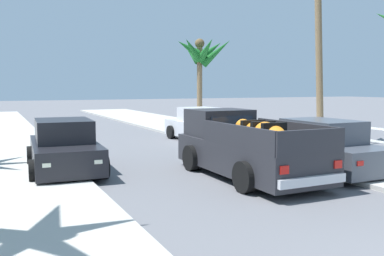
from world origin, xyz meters
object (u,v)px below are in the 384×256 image
(pickup_truck, at_px, (244,147))
(palm_tree_right_fore, at_px, (201,54))
(car_left_mid, at_px, (320,148))
(car_right_near, at_px, (201,125))
(car_left_near, at_px, (64,148))

(pickup_truck, xyz_separation_m, palm_tree_right_fore, (5.64, 13.77, 3.69))
(car_left_mid, height_order, palm_tree_right_fore, palm_tree_right_fore)
(car_right_near, bearing_deg, palm_tree_right_fore, 63.13)
(car_left_mid, bearing_deg, palm_tree_right_fore, 76.96)
(pickup_truck, xyz_separation_m, car_left_near, (-4.40, 2.80, -0.10))
(car_left_near, xyz_separation_m, car_left_mid, (6.75, -3.24, 0.00))
(car_left_near, bearing_deg, palm_tree_right_fore, 47.53)
(palm_tree_right_fore, bearing_deg, car_left_mid, -103.04)
(car_left_mid, distance_m, palm_tree_right_fore, 15.07)
(car_left_near, xyz_separation_m, palm_tree_right_fore, (10.04, 10.97, 3.79))
(car_left_near, bearing_deg, car_left_mid, -25.60)
(pickup_truck, bearing_deg, palm_tree_right_fore, 67.73)
(palm_tree_right_fore, bearing_deg, car_left_near, -132.47)
(pickup_truck, xyz_separation_m, car_left_mid, (2.35, -0.43, -0.10))
(car_right_near, distance_m, car_left_mid, 7.86)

